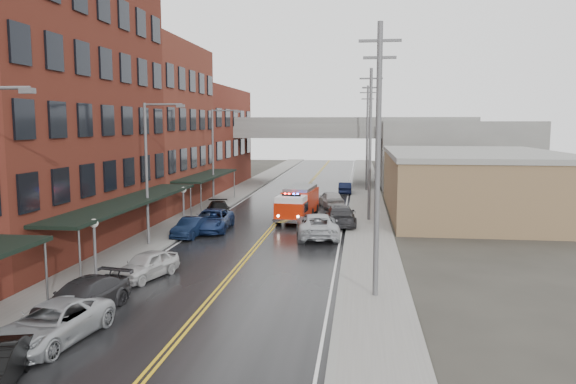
{
  "coord_description": "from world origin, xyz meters",
  "views": [
    {
      "loc": [
        6.44,
        -9.52,
        7.72
      ],
      "look_at": [
        1.5,
        28.91,
        3.0
      ],
      "focal_mm": 35.0,
      "sensor_mm": 36.0,
      "label": 1
    }
  ],
  "objects": [
    {
      "name": "street_lamp_1",
      "position": [
        -6.55,
        24.0,
        5.19
      ],
      "size": [
        2.64,
        0.22,
        9.0
      ],
      "color": "#59595B",
      "rests_on": "ground"
    },
    {
      "name": "brick_building_c",
      "position": [
        -13.3,
        40.5,
        7.5
      ],
      "size": [
        9.0,
        15.0,
        15.0
      ],
      "primitive_type": "cube",
      "color": "maroon",
      "rests_on": "ground"
    },
    {
      "name": "sidewalk_left",
      "position": [
        -7.3,
        30.0,
        0.07
      ],
      "size": [
        3.0,
        160.0,
        0.15
      ],
      "primitive_type": "cube",
      "color": "slate",
      "rests_on": "ground"
    },
    {
      "name": "overpass",
      "position": [
        0.0,
        62.0,
        5.99
      ],
      "size": [
        40.0,
        10.0,
        7.5
      ],
      "color": "slate",
      "rests_on": "ground"
    },
    {
      "name": "awning_2",
      "position": [
        -7.49,
        40.5,
        2.99
      ],
      "size": [
        2.6,
        13.0,
        3.09
      ],
      "color": "black",
      "rests_on": "ground"
    },
    {
      "name": "sidewalk_right",
      "position": [
        7.3,
        30.0,
        0.07
      ],
      "size": [
        3.0,
        160.0,
        0.15
      ],
      "primitive_type": "cube",
      "color": "slate",
      "rests_on": "ground"
    },
    {
      "name": "street_lamp_2",
      "position": [
        -6.55,
        40.0,
        5.19
      ],
      "size": [
        2.64,
        0.22,
        9.0
      ],
      "color": "#59595B",
      "rests_on": "ground"
    },
    {
      "name": "road",
      "position": [
        0.0,
        30.0,
        0.01
      ],
      "size": [
        11.0,
        160.0,
        0.02
      ],
      "primitive_type": "cube",
      "color": "black",
      "rests_on": "ground"
    },
    {
      "name": "awning_1",
      "position": [
        -7.49,
        23.0,
        2.99
      ],
      "size": [
        2.6,
        18.0,
        3.09
      ],
      "color": "black",
      "rests_on": "ground"
    },
    {
      "name": "brick_building_far",
      "position": [
        -13.3,
        58.0,
        6.0
      ],
      "size": [
        9.0,
        20.0,
        12.0
      ],
      "primitive_type": "cube",
      "color": "maroon",
      "rests_on": "ground"
    },
    {
      "name": "parked_car_left_3",
      "position": [
        -4.65,
        11.3,
        0.71
      ],
      "size": [
        2.83,
        5.14,
        1.41
      ],
      "primitive_type": "imported",
      "rotation": [
        0.0,
        0.0,
        -0.18
      ],
      "color": "#28282B",
      "rests_on": "ground"
    },
    {
      "name": "fire_truck",
      "position": [
        1.5,
        35.01,
        1.41
      ],
      "size": [
        3.39,
        7.29,
        2.59
      ],
      "rotation": [
        0.0,
        0.0,
        -0.1
      ],
      "color": "#B82008",
      "rests_on": "ground"
    },
    {
      "name": "globe_lamp_1",
      "position": [
        -6.4,
        16.0,
        2.31
      ],
      "size": [
        0.44,
        0.44,
        3.12
      ],
      "color": "#59595B",
      "rests_on": "ground"
    },
    {
      "name": "parked_car_left_4",
      "position": [
        -4.11,
        16.8,
        0.68
      ],
      "size": [
        2.68,
        4.28,
        1.36
      ],
      "primitive_type": "imported",
      "rotation": [
        0.0,
        0.0,
        -0.29
      ],
      "color": "#B7B7B7",
      "rests_on": "ground"
    },
    {
      "name": "parked_car_left_6",
      "position": [
        -4.16,
        29.57,
        0.76
      ],
      "size": [
        2.82,
        5.63,
        1.53
      ],
      "primitive_type": "imported",
      "rotation": [
        0.0,
        0.0,
        0.05
      ],
      "color": "navy",
      "rests_on": "ground"
    },
    {
      "name": "parked_car_right_2",
      "position": [
        3.78,
        42.32,
        0.78
      ],
      "size": [
        3.0,
        4.9,
        1.56
      ],
      "primitive_type": "imported",
      "rotation": [
        0.0,
        0.0,
        3.41
      ],
      "color": "#B5B5B5",
      "rests_on": "ground"
    },
    {
      "name": "parked_car_right_0",
      "position": [
        3.6,
        28.2,
        0.82
      ],
      "size": [
        3.47,
        6.23,
        1.65
      ],
      "primitive_type": "imported",
      "rotation": [
        0.0,
        0.0,
        3.27
      ],
      "color": "#B3B6BB",
      "rests_on": "ground"
    },
    {
      "name": "right_far_block",
      "position": [
        18.0,
        70.0,
        4.0
      ],
      "size": [
        18.0,
        30.0,
        8.0
      ],
      "primitive_type": "cube",
      "color": "slate",
      "rests_on": "ground"
    },
    {
      "name": "parked_car_left_5",
      "position": [
        -5.0,
        27.2,
        0.66
      ],
      "size": [
        1.86,
        4.15,
        1.32
      ],
      "primitive_type": "imported",
      "rotation": [
        0.0,
        0.0,
        -0.12
      ],
      "color": "black",
      "rests_on": "ground"
    },
    {
      "name": "utility_pole_2",
      "position": [
        7.2,
        55.0,
        6.31
      ],
      "size": [
        1.8,
        0.24,
        12.0
      ],
      "color": "#59595B",
      "rests_on": "ground"
    },
    {
      "name": "parked_car_right_3",
      "position": [
        4.86,
        52.2,
        0.67
      ],
      "size": [
        1.48,
        4.08,
        1.34
      ],
      "primitive_type": "imported",
      "rotation": [
        0.0,
        0.0,
        3.16
      ],
      "color": "black",
      "rests_on": "ground"
    },
    {
      "name": "curb_left",
      "position": [
        -5.65,
        30.0,
        0.07
      ],
      "size": [
        0.3,
        160.0,
        0.15
      ],
      "primitive_type": "cube",
      "color": "gray",
      "rests_on": "ground"
    },
    {
      "name": "utility_pole_0",
      "position": [
        7.2,
        15.0,
        6.31
      ],
      "size": [
        1.8,
        0.24,
        12.0
      ],
      "color": "#59595B",
      "rests_on": "ground"
    },
    {
      "name": "globe_lamp_2",
      "position": [
        -6.4,
        30.0,
        2.31
      ],
      "size": [
        0.44,
        0.44,
        3.12
      ],
      "color": "#59595B",
      "rests_on": "ground"
    },
    {
      "name": "parked_car_left_7",
      "position": [
        -5.0,
        34.8,
        0.68
      ],
      "size": [
        3.11,
        5.03,
        1.36
      ],
      "primitive_type": "imported",
      "rotation": [
        0.0,
        0.0,
        0.28
      ],
      "color": "black",
      "rests_on": "ground"
    },
    {
      "name": "parked_car_right_1",
      "position": [
        5.0,
        32.59,
        0.81
      ],
      "size": [
        2.74,
        5.78,
        1.63
      ],
      "primitive_type": "imported",
      "rotation": [
        0.0,
        0.0,
        3.22
      ],
      "color": "#28282A",
      "rests_on": "ground"
    },
    {
      "name": "tan_building",
      "position": [
        16.0,
        40.0,
        2.5
      ],
      "size": [
        14.0,
        22.0,
        5.0
      ],
      "primitive_type": "cube",
      "color": "brown",
      "rests_on": "ground"
    },
    {
      "name": "utility_pole_1",
      "position": [
        7.2,
        35.0,
        6.31
      ],
      "size": [
        1.8,
        0.24,
        12.0
      ],
      "color": "#59595B",
      "rests_on": "ground"
    },
    {
      "name": "brick_building_b",
      "position": [
        -13.3,
        23.0,
        9.0
      ],
      "size": [
        9.0,
        20.0,
        18.0
      ],
      "primitive_type": "cube",
      "color": "#581D17",
      "rests_on": "ground"
    },
    {
      "name": "parked_car_left_2",
      "position": [
        -4.28,
        8.38,
        0.7
      ],
      "size": [
        2.93,
        5.27,
        1.39
      ],
      "primitive_type": "imported",
      "rotation": [
        0.0,
        0.0,
        -0.13
      ],
      "color": "#9EA2A6",
      "rests_on": "ground"
    },
    {
      "name": "curb_right",
      "position": [
        5.65,
        30.0,
        0.07
      ],
      "size": [
        0.3,
        160.0,
        0.15
      ],
      "primitive_type": "cube",
      "color": "gray",
      "rests_on": "ground"
    }
  ]
}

